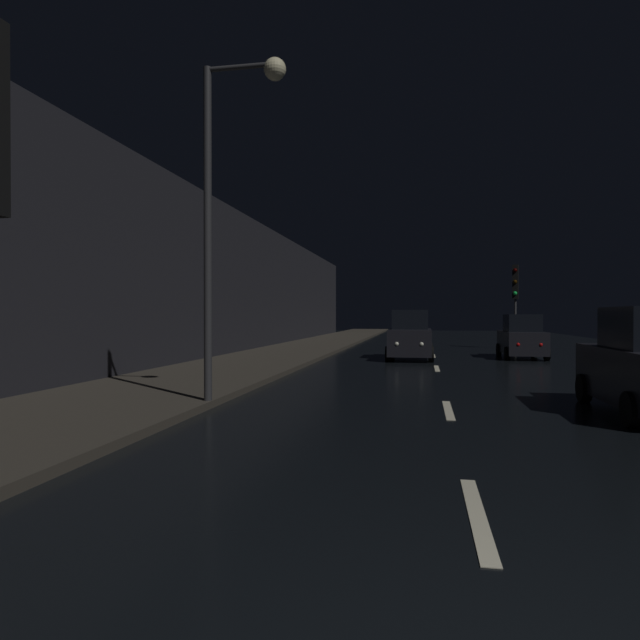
{
  "coord_description": "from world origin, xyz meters",
  "views": [
    {
      "loc": [
        -0.51,
        -2.31,
        1.87
      ],
      "look_at": [
        -4.73,
        20.44,
        1.67
      ],
      "focal_mm": 30.96,
      "sensor_mm": 36.0,
      "label": 1
    }
  ],
  "objects_px": {
    "traffic_light_far_right": "(515,288)",
    "car_approaching_headlights": "(410,337)",
    "car_parked_right_far": "(522,338)",
    "streetlamp_overhead": "(230,178)"
  },
  "relations": [
    {
      "from": "streetlamp_overhead",
      "to": "traffic_light_far_right",
      "type": "bearing_deg",
      "value": 67.56
    },
    {
      "from": "traffic_light_far_right",
      "to": "car_approaching_headlights",
      "type": "xyz_separation_m",
      "value": [
        -5.56,
        -8.12,
        -2.41
      ]
    },
    {
      "from": "car_approaching_headlights",
      "to": "streetlamp_overhead",
      "type": "bearing_deg",
      "value": -13.87
    },
    {
      "from": "car_approaching_headlights",
      "to": "car_parked_right_far",
      "type": "relative_size",
      "value": 1.1
    },
    {
      "from": "traffic_light_far_right",
      "to": "car_approaching_headlights",
      "type": "distance_m",
      "value": 10.13
    },
    {
      "from": "traffic_light_far_right",
      "to": "car_parked_right_far",
      "type": "bearing_deg",
      "value": 7.02
    },
    {
      "from": "car_approaching_headlights",
      "to": "car_parked_right_far",
      "type": "height_order",
      "value": "car_approaching_headlights"
    },
    {
      "from": "streetlamp_overhead",
      "to": "car_approaching_headlights",
      "type": "bearing_deg",
      "value": 76.13
    },
    {
      "from": "car_parked_right_far",
      "to": "traffic_light_far_right",
      "type": "bearing_deg",
      "value": -6.77
    },
    {
      "from": "car_parked_right_far",
      "to": "car_approaching_headlights",
      "type": "bearing_deg",
      "value": 106.7
    }
  ]
}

